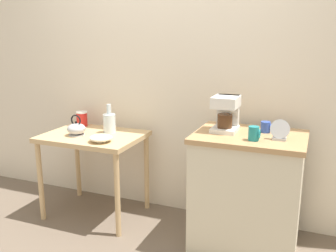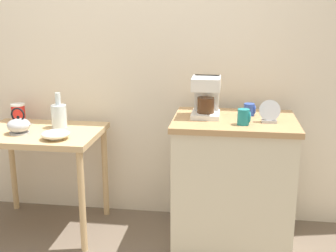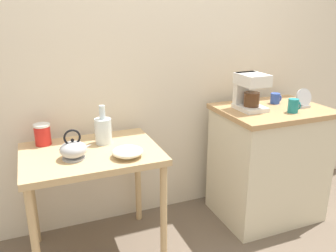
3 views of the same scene
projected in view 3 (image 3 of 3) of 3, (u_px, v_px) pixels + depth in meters
ground_plane at (175, 232)px, 2.57m from camera, size 8.00×8.00×0.00m
back_wall at (166, 33)px, 2.53m from camera, size 4.40×0.10×2.80m
wooden_table at (92, 165)px, 2.17m from camera, size 0.83×0.62×0.74m
kitchen_counter at (268, 163)px, 2.69m from camera, size 0.78×0.60×0.88m
bowl_stoneware at (128, 152)px, 2.04m from camera, size 0.19×0.19×0.06m
teakettle at (74, 149)px, 2.01m from camera, size 0.19×0.16×0.18m
glass_carafe_vase at (103, 130)px, 2.24m from camera, size 0.11×0.11×0.25m
canister_enamel at (43, 134)px, 2.22m from camera, size 0.10×0.10×0.14m
coffee_maker at (250, 90)px, 2.47m from camera, size 0.18×0.22×0.26m
mug_dark_teal at (293, 106)px, 2.42m from camera, size 0.08×0.07×0.10m
mug_blue at (275, 98)px, 2.66m from camera, size 0.08×0.07×0.08m
table_clock at (304, 99)px, 2.54m from camera, size 0.13×0.06×0.14m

